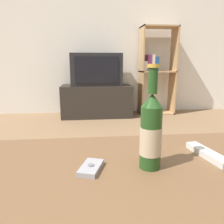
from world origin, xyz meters
The scene contains 8 objects.
back_wall centered at (0.00, 3.02, 1.30)m, with size 8.00×0.05×2.60m.
coffee_table centered at (0.00, 0.00, 0.41)m, with size 1.35×0.78×0.47m.
tv_stand centered at (0.06, 2.72, 0.23)m, with size 1.01×0.46×0.46m.
television centered at (0.06, 2.71, 0.68)m, with size 0.71×0.41×0.45m.
bookshelf centered at (0.95, 2.81, 0.68)m, with size 0.52×0.30×1.29m.
beer_bottle centered at (0.12, 0.11, 0.58)m, with size 0.06×0.06×0.30m.
cell_phone centered at (-0.05, 0.11, 0.48)m, with size 0.08×0.11×0.02m.
remote_control centered at (0.33, 0.16, 0.48)m, with size 0.07×0.18×0.02m.
Camera 1 is at (-0.05, -0.46, 0.77)m, focal length 35.00 mm.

